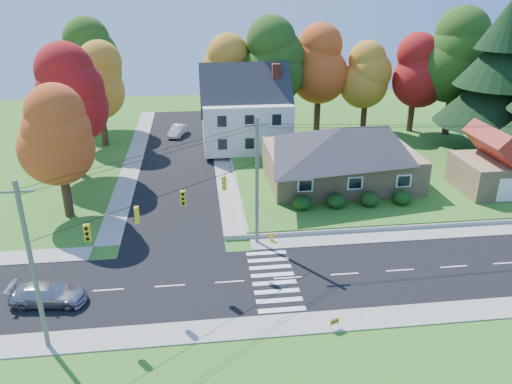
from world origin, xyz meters
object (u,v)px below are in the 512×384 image
at_px(fire_hydrant, 272,238).
at_px(ranch_house, 340,154).
at_px(silver_sedan, 48,294).
at_px(white_car, 178,131).

bearing_deg(fire_hydrant, ranch_house, 52.24).
height_order(silver_sedan, white_car, white_car).
xyz_separation_m(ranch_house, fire_hydrant, (-8.33, -10.76, -2.91)).
bearing_deg(silver_sedan, fire_hydrant, -60.80).
bearing_deg(ranch_house, white_car, 130.67).
distance_m(silver_sedan, white_car, 36.66).
height_order(silver_sedan, fire_hydrant, silver_sedan).
height_order(white_car, fire_hydrant, white_car).
relative_size(silver_sedan, white_car, 1.12).
height_order(ranch_house, white_car, ranch_house).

